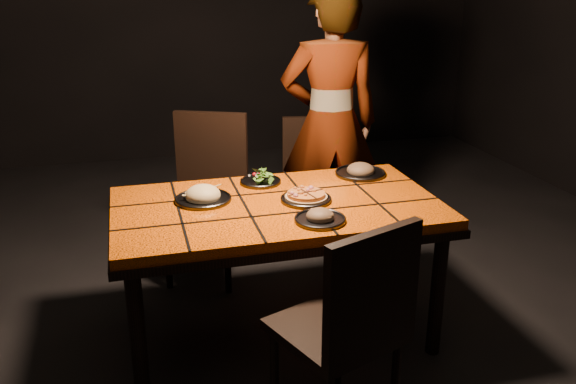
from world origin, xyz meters
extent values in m
cube|color=black|center=(0.00, 0.00, -0.02)|extent=(6.00, 7.00, 0.04)
cube|color=black|center=(0.00, 3.50, 1.50)|extent=(6.00, 0.04, 3.00)
cube|color=#FF6608|center=(0.00, 0.00, 0.72)|extent=(1.60, 0.90, 0.05)
cube|color=black|center=(0.00, 0.00, 0.68)|extent=(1.62, 0.92, 0.04)
cylinder|color=black|center=(-0.72, -0.37, 0.33)|extent=(0.07, 0.07, 0.66)
cylinder|color=black|center=(0.72, -0.37, 0.33)|extent=(0.07, 0.07, 0.66)
cylinder|color=black|center=(-0.72, 0.37, 0.33)|extent=(0.07, 0.07, 0.66)
cylinder|color=black|center=(0.72, 0.37, 0.33)|extent=(0.07, 0.07, 0.66)
cube|color=black|center=(0.05, -0.74, 0.47)|extent=(0.57, 0.57, 0.04)
cube|color=black|center=(0.13, -0.93, 0.73)|extent=(0.42, 0.20, 0.48)
cylinder|color=black|center=(0.16, -0.51, 0.22)|extent=(0.04, 0.04, 0.45)
cylinder|color=black|center=(-0.17, -0.64, 0.22)|extent=(0.04, 0.04, 0.45)
cube|color=black|center=(-0.27, 0.75, 0.49)|extent=(0.61, 0.61, 0.04)
cube|color=black|center=(-0.19, 0.94, 0.76)|extent=(0.44, 0.23, 0.50)
cylinder|color=black|center=(-0.52, 0.66, 0.23)|extent=(0.04, 0.04, 0.47)
cylinder|color=black|center=(-0.18, 0.51, 0.23)|extent=(0.04, 0.04, 0.47)
cylinder|color=black|center=(-0.37, 1.00, 0.23)|extent=(0.04, 0.04, 0.47)
cylinder|color=black|center=(-0.03, 0.85, 0.23)|extent=(0.04, 0.04, 0.47)
cube|color=black|center=(0.50, 0.97, 0.43)|extent=(0.47, 0.47, 0.04)
cube|color=black|center=(0.54, 1.15, 0.68)|extent=(0.41, 0.11, 0.44)
cylinder|color=black|center=(0.31, 0.84, 0.21)|extent=(0.03, 0.03, 0.42)
cylinder|color=black|center=(0.64, 0.78, 0.21)|extent=(0.03, 0.03, 0.42)
cylinder|color=black|center=(0.37, 1.16, 0.21)|extent=(0.03, 0.03, 0.42)
cylinder|color=black|center=(0.69, 1.11, 0.21)|extent=(0.03, 0.03, 0.42)
imported|color=brown|center=(0.60, 0.96, 0.89)|extent=(0.70, 0.51, 1.79)
cylinder|color=#3A3A3F|center=(0.15, -0.01, 0.76)|extent=(0.25, 0.25, 0.01)
torus|color=#3A3A3F|center=(0.15, -0.01, 0.76)|extent=(0.25, 0.25, 0.01)
cylinder|color=tan|center=(0.15, -0.01, 0.77)|extent=(0.26, 0.26, 0.01)
cylinder|color=orange|center=(0.15, -0.01, 0.78)|extent=(0.23, 0.23, 0.02)
cylinder|color=#3A3A3F|center=(-0.35, 0.12, 0.76)|extent=(0.28, 0.28, 0.01)
torus|color=#3A3A3F|center=(-0.35, 0.12, 0.76)|extent=(0.28, 0.28, 0.01)
ellipsoid|color=#CEB388|center=(-0.35, 0.12, 0.79)|extent=(0.17, 0.17, 0.09)
cylinder|color=#3A3A3F|center=(-0.01, 0.31, 0.76)|extent=(0.22, 0.22, 0.01)
torus|color=#3A3A3F|center=(-0.01, 0.31, 0.76)|extent=(0.22, 0.22, 0.01)
cylinder|color=#3A3A3F|center=(0.13, -0.28, 0.76)|extent=(0.24, 0.24, 0.01)
torus|color=#3A3A3F|center=(0.13, -0.28, 0.76)|extent=(0.24, 0.24, 0.01)
ellipsoid|color=brown|center=(0.13, -0.28, 0.78)|extent=(0.14, 0.14, 0.08)
cylinder|color=#3A3A3F|center=(0.56, 0.31, 0.76)|extent=(0.28, 0.28, 0.01)
torus|color=#3A3A3F|center=(0.56, 0.31, 0.76)|extent=(0.29, 0.29, 0.01)
ellipsoid|color=brown|center=(0.56, 0.31, 0.79)|extent=(0.17, 0.17, 0.09)
camera|label=1|loc=(-0.68, -2.74, 1.83)|focal=38.00mm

